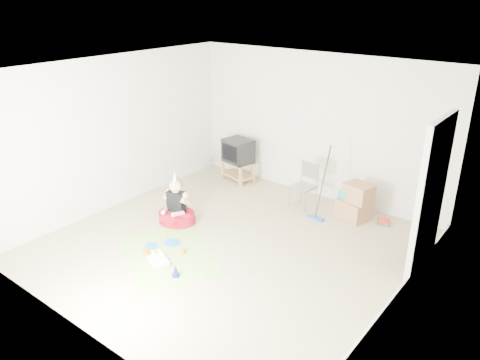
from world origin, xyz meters
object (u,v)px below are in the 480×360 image
Objects in this scene: crt_tv at (238,151)px; birthday_cake at (158,261)px; cardboard_boxes at (355,202)px; folding_chair at (303,187)px; seated_woman at (177,211)px; tv_stand at (238,169)px.

crt_tv reaches higher than birthday_cake.
cardboard_boxes is at bearing 62.72° from birthday_cake.
folding_chair is 1.31× the size of cardboard_boxes.
seated_woman reaches higher than birthday_cake.
crt_tv is 0.84× the size of cardboard_boxes.
tv_stand is 2.08m from seated_woman.
crt_tv is 0.64× the size of folding_chair.
crt_tv is at bearing 108.28° from birthday_cake.
cardboard_boxes is 3.38m from birthday_cake.
crt_tv is (0.00, -0.00, 0.39)m from tv_stand.
folding_chair reaches higher than cardboard_boxes.
cardboard_boxes reaches higher than tv_stand.
folding_chair is 2.92m from birthday_cake.
folding_chair is at bearing 77.11° from birthday_cake.
folding_chair is at bearing -10.29° from tv_stand.
seated_woman reaches higher than folding_chair.
cardboard_boxes is 2.95m from seated_woman.
folding_chair reaches higher than birthday_cake.
crt_tv is at bearing -90.00° from tv_stand.
tv_stand is at bearing 108.28° from birthday_cake.
cardboard_boxes is (2.57, -0.13, 0.06)m from tv_stand.
tv_stand is 0.86× the size of folding_chair.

